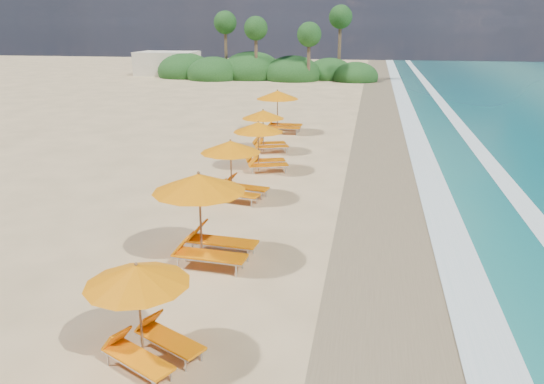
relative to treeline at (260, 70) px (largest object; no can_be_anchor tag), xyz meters
name	(u,v)px	position (x,y,z in m)	size (l,w,h in m)	color
ground	(272,228)	(9.94, -45.51, -1.00)	(160.00, 160.00, 0.00)	#D9B67F
wet_sand	(400,236)	(13.94, -45.51, -0.99)	(4.00, 160.00, 0.01)	#8D7954
surf_foam	(492,242)	(16.64, -45.51, -0.97)	(4.00, 160.00, 0.01)	white
station_2	(145,308)	(8.85, -52.83, 0.15)	(2.70, 2.70, 2.04)	olive
station_3	(207,212)	(8.67, -48.26, 0.43)	(2.89, 2.70, 2.55)	olive
station_4	(235,166)	(8.08, -42.88, 0.27)	(2.73, 2.61, 2.25)	olive
station_5	(262,143)	(8.25, -38.80, 0.25)	(2.84, 2.79, 2.23)	olive
station_6	(267,128)	(7.73, -35.20, 0.22)	(2.79, 2.74, 2.17)	olive
station_7	(281,109)	(7.62, -30.26, 0.42)	(2.74, 2.52, 2.54)	olive
treeline	(260,70)	(0.00, 0.00, 0.00)	(25.80, 8.80, 9.74)	#163D14
beach_building	(168,63)	(-12.06, 2.49, 0.40)	(7.00, 5.00, 2.80)	beige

